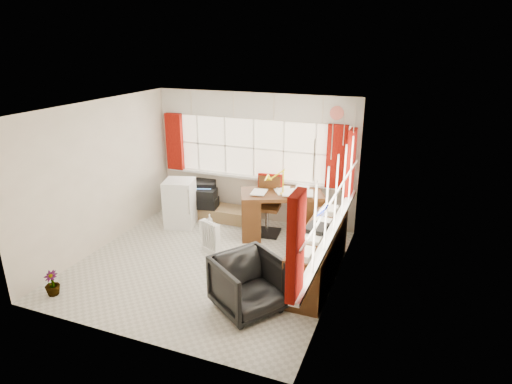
{
  "coord_description": "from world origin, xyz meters",
  "views": [
    {
      "loc": [
        2.92,
        -5.43,
        3.41
      ],
      "look_at": [
        0.6,
        0.55,
        1.12
      ],
      "focal_mm": 30.0,
      "sensor_mm": 36.0,
      "label": 1
    }
  ],
  "objects_px": {
    "radiator": "(211,240)",
    "crt_tv": "(203,192)",
    "credenza": "(318,254)",
    "mini_fridge": "(180,203)",
    "desk_lamp": "(283,177)",
    "office_chair": "(248,284)",
    "task_chair": "(269,202)",
    "tv_bench": "(224,213)",
    "desk": "(281,212)"
  },
  "relations": [
    {
      "from": "radiator",
      "to": "crt_tv",
      "type": "distance_m",
      "value": 1.72
    },
    {
      "from": "credenza",
      "to": "mini_fridge",
      "type": "xyz_separation_m",
      "value": [
        -2.93,
        0.95,
        0.07
      ]
    },
    {
      "from": "desk_lamp",
      "to": "office_chair",
      "type": "distance_m",
      "value": 2.4
    },
    {
      "from": "crt_tv",
      "to": "task_chair",
      "type": "bearing_deg",
      "value": -10.99
    },
    {
      "from": "radiator",
      "to": "mini_fridge",
      "type": "relative_size",
      "value": 0.59
    },
    {
      "from": "task_chair",
      "to": "credenza",
      "type": "relative_size",
      "value": 0.55
    },
    {
      "from": "office_chair",
      "to": "tv_bench",
      "type": "bearing_deg",
      "value": 66.43
    },
    {
      "from": "mini_fridge",
      "to": "radiator",
      "type": "bearing_deg",
      "value": -36.53
    },
    {
      "from": "task_chair",
      "to": "tv_bench",
      "type": "xyz_separation_m",
      "value": [
        -1.03,
        0.21,
        -0.46
      ]
    },
    {
      "from": "task_chair",
      "to": "office_chair",
      "type": "distance_m",
      "value": 2.5
    },
    {
      "from": "task_chair",
      "to": "credenza",
      "type": "distance_m",
      "value": 1.82
    },
    {
      "from": "task_chair",
      "to": "crt_tv",
      "type": "height_order",
      "value": "task_chair"
    },
    {
      "from": "radiator",
      "to": "crt_tv",
      "type": "height_order",
      "value": "crt_tv"
    },
    {
      "from": "crt_tv",
      "to": "mini_fridge",
      "type": "distance_m",
      "value": 0.67
    },
    {
      "from": "desk",
      "to": "credenza",
      "type": "distance_m",
      "value": 1.57
    },
    {
      "from": "office_chair",
      "to": "desk_lamp",
      "type": "bearing_deg",
      "value": 41.6
    },
    {
      "from": "office_chair",
      "to": "tv_bench",
      "type": "height_order",
      "value": "office_chair"
    },
    {
      "from": "desk_lamp",
      "to": "office_chair",
      "type": "bearing_deg",
      "value": -83.43
    },
    {
      "from": "tv_bench",
      "to": "credenza",
      "type": "bearing_deg",
      "value": -33.7
    },
    {
      "from": "office_chair",
      "to": "mini_fridge",
      "type": "xyz_separation_m",
      "value": [
        -2.26,
        2.07,
        0.08
      ]
    },
    {
      "from": "radiator",
      "to": "tv_bench",
      "type": "bearing_deg",
      "value": 106.73
    },
    {
      "from": "desk",
      "to": "crt_tv",
      "type": "relative_size",
      "value": 2.5
    },
    {
      "from": "task_chair",
      "to": "tv_bench",
      "type": "relative_size",
      "value": 0.78
    },
    {
      "from": "radiator",
      "to": "office_chair",
      "type": "bearing_deg",
      "value": -46.91
    },
    {
      "from": "desk_lamp",
      "to": "tv_bench",
      "type": "relative_size",
      "value": 0.34
    },
    {
      "from": "office_chair",
      "to": "radiator",
      "type": "distance_m",
      "value": 1.77
    },
    {
      "from": "office_chair",
      "to": "crt_tv",
      "type": "relative_size",
      "value": 1.29
    },
    {
      "from": "desk",
      "to": "mini_fridge",
      "type": "bearing_deg",
      "value": -171.89
    },
    {
      "from": "radiator",
      "to": "credenza",
      "type": "height_order",
      "value": "credenza"
    },
    {
      "from": "office_chair",
      "to": "desk",
      "type": "bearing_deg",
      "value": 42.5
    },
    {
      "from": "desk_lamp",
      "to": "crt_tv",
      "type": "xyz_separation_m",
      "value": [
        -1.85,
        0.47,
        -0.68
      ]
    },
    {
      "from": "office_chair",
      "to": "radiator",
      "type": "relative_size",
      "value": 1.55
    },
    {
      "from": "desk_lamp",
      "to": "radiator",
      "type": "bearing_deg",
      "value": -134.56
    },
    {
      "from": "task_chair",
      "to": "crt_tv",
      "type": "xyz_separation_m",
      "value": [
        -1.52,
        0.3,
        -0.1
      ]
    },
    {
      "from": "desk",
      "to": "office_chair",
      "type": "height_order",
      "value": "desk"
    },
    {
      "from": "desk",
      "to": "credenza",
      "type": "bearing_deg",
      "value": -51.51
    },
    {
      "from": "office_chair",
      "to": "mini_fridge",
      "type": "relative_size",
      "value": 0.91
    },
    {
      "from": "desk_lamp",
      "to": "credenza",
      "type": "xyz_separation_m",
      "value": [
        0.93,
        -1.13,
        -0.77
      ]
    },
    {
      "from": "radiator",
      "to": "mini_fridge",
      "type": "bearing_deg",
      "value": 143.47
    },
    {
      "from": "desk_lamp",
      "to": "office_chair",
      "type": "height_order",
      "value": "desk_lamp"
    },
    {
      "from": "desk_lamp",
      "to": "tv_bench",
      "type": "distance_m",
      "value": 1.75
    },
    {
      "from": "task_chair",
      "to": "credenza",
      "type": "bearing_deg",
      "value": -46.17
    },
    {
      "from": "mini_fridge",
      "to": "desk_lamp",
      "type": "bearing_deg",
      "value": 5.17
    },
    {
      "from": "office_chair",
      "to": "mini_fridge",
      "type": "height_order",
      "value": "mini_fridge"
    },
    {
      "from": "desk_lamp",
      "to": "credenza",
      "type": "bearing_deg",
      "value": -50.63
    },
    {
      "from": "crt_tv",
      "to": "credenza",
      "type": "bearing_deg",
      "value": -29.97
    },
    {
      "from": "credenza",
      "to": "tv_bench",
      "type": "xyz_separation_m",
      "value": [
        -2.28,
        1.52,
        -0.27
      ]
    },
    {
      "from": "radiator",
      "to": "credenza",
      "type": "bearing_deg",
      "value": -5.12
    },
    {
      "from": "task_chair",
      "to": "desk",
      "type": "bearing_deg",
      "value": -15.94
    },
    {
      "from": "tv_bench",
      "to": "mini_fridge",
      "type": "distance_m",
      "value": 0.93
    }
  ]
}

